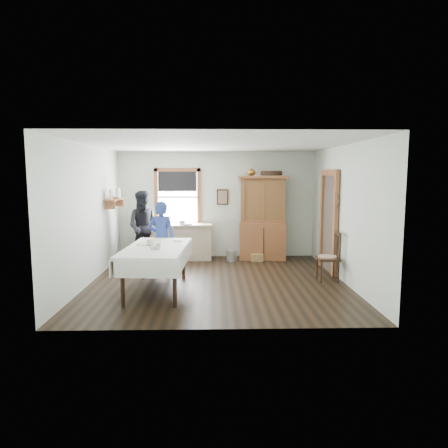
% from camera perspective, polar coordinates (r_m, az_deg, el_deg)
% --- Properties ---
extents(room, '(5.01, 5.01, 2.70)m').
position_cam_1_polar(room, '(7.81, -0.94, 1.42)').
color(room, black).
rests_on(room, ground).
extents(window, '(1.18, 0.07, 1.48)m').
position_cam_1_polar(window, '(10.29, -6.65, 4.31)').
color(window, white).
rests_on(window, room).
extents(doorway, '(0.09, 1.14, 2.22)m').
position_cam_1_polar(doorway, '(9.04, 14.79, 0.75)').
color(doorway, '#493E34').
rests_on(doorway, room).
extents(wall_shelf, '(0.24, 1.00, 0.44)m').
position_cam_1_polar(wall_shelf, '(9.61, -15.32, 3.55)').
color(wall_shelf, '#9A572F').
rests_on(wall_shelf, room).
extents(framed_picture, '(0.30, 0.04, 0.40)m').
position_cam_1_polar(framed_picture, '(10.25, -0.21, 3.87)').
color(framed_picture, '#311D11').
rests_on(framed_picture, room).
extents(rug_beater, '(0.01, 0.27, 0.27)m').
position_cam_1_polar(rug_beater, '(8.47, 15.90, 4.09)').
color(rug_beater, black).
rests_on(rug_beater, room).
extents(work_counter, '(1.60, 0.67, 0.90)m').
position_cam_1_polar(work_counter, '(10.08, -6.21, -2.53)').
color(work_counter, tan).
rests_on(work_counter, room).
extents(china_hutch, '(1.27, 0.68, 2.09)m').
position_cam_1_polar(china_hutch, '(10.04, 5.54, 0.89)').
color(china_hutch, '#9A572F').
rests_on(china_hutch, room).
extents(dining_table, '(1.21, 2.13, 0.83)m').
position_cam_1_polar(dining_table, '(7.39, -9.58, -6.37)').
color(dining_table, white).
rests_on(dining_table, room).
extents(spindle_chair, '(0.47, 0.47, 1.00)m').
position_cam_1_polar(spindle_chair, '(8.26, 14.64, -4.48)').
color(spindle_chair, '#311D11').
rests_on(spindle_chair, room).
extents(pail, '(0.33, 0.33, 0.27)m').
position_cam_1_polar(pail, '(9.87, 1.08, -4.54)').
color(pail, '#A4A8AC').
rests_on(pail, room).
extents(wicker_basket, '(0.31, 0.22, 0.18)m').
position_cam_1_polar(wicker_basket, '(9.92, 4.74, -4.78)').
color(wicker_basket, '#A5794A').
rests_on(wicker_basket, room).
extents(woman_blue, '(0.59, 0.45, 1.46)m').
position_cam_1_polar(woman_blue, '(8.49, -8.91, -2.45)').
color(woman_blue, navy).
rests_on(woman_blue, room).
extents(figure_dark, '(0.79, 0.62, 1.62)m').
position_cam_1_polar(figure_dark, '(9.74, -11.25, -0.81)').
color(figure_dark, black).
rests_on(figure_dark, room).
extents(table_cup_a, '(0.14, 0.14, 0.10)m').
position_cam_1_polar(table_cup_a, '(7.44, -10.46, -2.63)').
color(table_cup_a, silver).
rests_on(table_cup_a, dining_table).
extents(table_cup_b, '(0.11, 0.11, 0.09)m').
position_cam_1_polar(table_cup_b, '(7.12, -9.37, -3.11)').
color(table_cup_b, silver).
rests_on(table_cup_b, dining_table).
extents(table_bowl, '(0.27, 0.27, 0.05)m').
position_cam_1_polar(table_bowl, '(7.06, -9.79, -3.35)').
color(table_bowl, silver).
rests_on(table_bowl, dining_table).
extents(counter_book, '(0.22, 0.27, 0.02)m').
position_cam_1_polar(counter_book, '(9.88, -5.89, -0.02)').
color(counter_book, '#7F6855').
rests_on(counter_book, work_counter).
extents(counter_bowl, '(0.21, 0.21, 0.06)m').
position_cam_1_polar(counter_bowl, '(9.92, -9.00, 0.06)').
color(counter_bowl, silver).
rests_on(counter_bowl, work_counter).
extents(shelf_bowl, '(0.22, 0.22, 0.05)m').
position_cam_1_polar(shelf_bowl, '(9.62, -15.31, 3.70)').
color(shelf_bowl, silver).
rests_on(shelf_bowl, wall_shelf).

